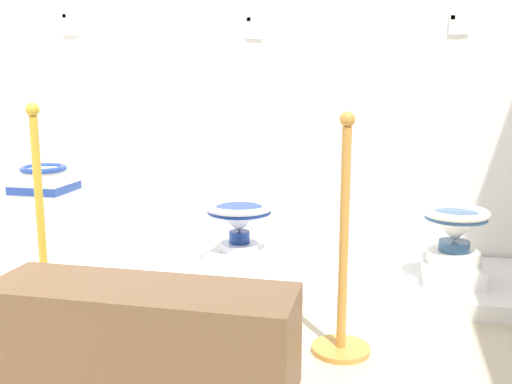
# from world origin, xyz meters

# --- Properties ---
(wall_back) EXTENTS (4.36, 0.06, 3.16)m
(wall_back) POSITION_xyz_m (2.08, 2.78, 1.58)
(wall_back) COLOR white
(wall_back) RESTS_ON ground_plane
(display_platform) EXTENTS (3.73, 0.83, 0.09)m
(display_platform) POSITION_xyz_m (2.08, 2.31, 0.04)
(display_platform) COLOR white
(display_platform) RESTS_ON ground_plane
(plinth_block_broad_patterned) EXTENTS (0.39, 0.37, 0.05)m
(plinth_block_broad_patterned) POSITION_xyz_m (0.83, 2.33, 0.12)
(plinth_block_broad_patterned) COLOR white
(plinth_block_broad_patterned) RESTS_ON display_platform
(antique_toilet_broad_patterned) EXTENTS (0.33, 0.32, 0.47)m
(antique_toilet_broad_patterned) POSITION_xyz_m (0.83, 2.33, 0.38)
(antique_toilet_broad_patterned) COLOR white
(antique_toilet_broad_patterned) RESTS_ON plinth_block_broad_patterned
(plinth_block_squat_floral) EXTENTS (0.33, 0.35, 0.08)m
(plinth_block_squat_floral) POSITION_xyz_m (2.11, 2.28, 0.13)
(plinth_block_squat_floral) COLOR white
(plinth_block_squat_floral) RESTS_ON display_platform
(antique_toilet_squat_floral) EXTENTS (0.39, 0.39, 0.28)m
(antique_toilet_squat_floral) POSITION_xyz_m (2.11, 2.28, 0.36)
(antique_toilet_squat_floral) COLOR silver
(antique_toilet_squat_floral) RESTS_ON plinth_block_squat_floral
(plinth_block_pale_glazed) EXTENTS (0.31, 0.32, 0.10)m
(plinth_block_pale_glazed) POSITION_xyz_m (3.30, 2.25, 0.14)
(plinth_block_pale_glazed) COLOR white
(plinth_block_pale_glazed) RESTS_ON display_platform
(antique_toilet_pale_glazed) EXTENTS (0.34, 0.34, 0.30)m
(antique_toilet_pale_glazed) POSITION_xyz_m (3.30, 2.25, 0.37)
(antique_toilet_pale_glazed) COLOR white
(antique_toilet_pale_glazed) RESTS_ON plinth_block_pale_glazed
(info_placard_first) EXTENTS (0.11, 0.01, 0.16)m
(info_placard_first) POSITION_xyz_m (0.84, 2.74, 1.51)
(info_placard_first) COLOR white
(info_placard_second) EXTENTS (0.11, 0.01, 0.14)m
(info_placard_second) POSITION_xyz_m (2.09, 2.74, 1.47)
(info_placard_second) COLOR white
(info_placard_third) EXTENTS (0.11, 0.01, 0.12)m
(info_placard_third) POSITION_xyz_m (3.30, 2.74, 1.46)
(info_placard_third) COLOR white
(stanchion_post_near_left) EXTENTS (0.22, 0.22, 1.05)m
(stanchion_post_near_left) POSITION_xyz_m (1.32, 1.52, 0.36)
(stanchion_post_near_left) COLOR gold
(stanchion_post_near_left) RESTS_ON ground_plane
(stanchion_post_near_right) EXTENTS (0.25, 0.25, 1.03)m
(stanchion_post_near_right) POSITION_xyz_m (2.77, 1.45, 0.31)
(stanchion_post_near_right) COLOR gold
(stanchion_post_near_right) RESTS_ON ground_plane
(museum_bench) EXTENTS (1.17, 0.36, 0.40)m
(museum_bench) POSITION_xyz_m (2.05, 1.00, 0.20)
(museum_bench) COLOR brown
(museum_bench) RESTS_ON ground_plane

